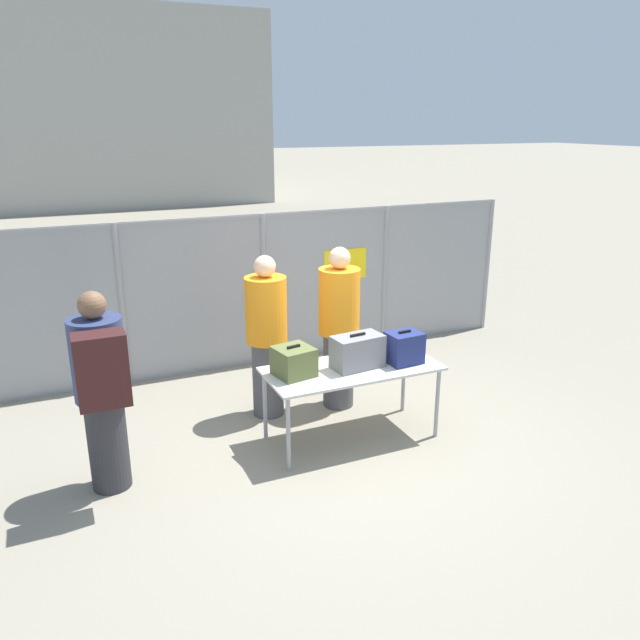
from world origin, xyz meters
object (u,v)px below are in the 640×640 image
Objects in this scene: inspection_table at (352,373)px; suitcase_grey at (357,352)px; traveler_hooded at (102,386)px; security_worker_near at (339,326)px; security_worker_far at (267,335)px; suitcase_olive at (294,362)px; utility_trailer at (235,279)px; suitcase_navy at (404,348)px.

suitcase_grey is at bearing -16.06° from inspection_table.
security_worker_near reaches higher than traveler_hooded.
security_worker_near is at bearing -164.85° from security_worker_far.
traveler_hooded is at bearing 179.59° from suitcase_grey.
inspection_table is 0.98× the size of security_worker_far.
suitcase_olive is 1.03m from security_worker_near.
traveler_hooded reaches higher than utility_trailer.
security_worker_far reaches higher than utility_trailer.
suitcase_navy reaches higher than inspection_table.
security_worker_near reaches higher than inspection_table.
security_worker_near is at bearing 110.70° from suitcase_navy.
security_worker_near reaches higher than suitcase_grey.
inspection_table is 0.97× the size of traveler_hooded.
suitcase_navy is at bearing 162.41° from security_worker_far.
suitcase_olive is 0.22× the size of traveler_hooded.
inspection_table is at bearing 146.99° from security_worker_far.
suitcase_grey is at bearing -5.80° from suitcase_olive.
suitcase_olive reaches higher than utility_trailer.
suitcase_grey is 0.29× the size of security_worker_near.
suitcase_navy is (0.51, -0.09, 0.21)m from inspection_table.
traveler_hooded is (-2.30, 0.02, 0.05)m from suitcase_grey.
suitcase_grey is 0.76m from security_worker_near.
suitcase_olive reaches higher than inspection_table.
traveler_hooded is at bearing 178.16° from suitcase_navy.
suitcase_grey is 0.29× the size of traveler_hooded.
utility_trailer is (0.27, 5.06, -0.48)m from suitcase_grey.
suitcase_grey is at bearing 148.70° from security_worker_far.
traveler_hooded reaches higher than suitcase_navy.
security_worker_near is at bearing 74.17° from inspection_table.
security_worker_near is (0.16, 0.74, 0.00)m from suitcase_grey.
security_worker_near is (-0.31, 0.81, 0.01)m from suitcase_navy.
traveler_hooded is (-2.25, 0.00, 0.27)m from inspection_table.
traveler_hooded reaches higher than suitcase_olive.
inspection_table is at bearing 170.52° from suitcase_navy.
security_worker_far is (0.01, 0.78, 0.01)m from suitcase_olive.
suitcase_navy reaches higher than utility_trailer.
inspection_table reaches higher than utility_trailer.
security_worker_far is at bearing 139.63° from suitcase_navy.
suitcase_navy is 1.42m from security_worker_far.
suitcase_grey is at bearing -93.07° from utility_trailer.
traveler_hooded reaches higher than suitcase_grey.
suitcase_navy is 0.10× the size of utility_trailer.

